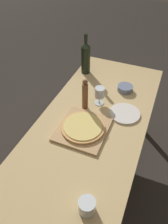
% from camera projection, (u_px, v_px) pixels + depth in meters
% --- Properties ---
extents(ground_plane, '(12.00, 12.00, 0.00)m').
position_uv_depth(ground_plane, '(91.00, 176.00, 2.11)').
color(ground_plane, '#2D2823').
extents(dining_table, '(0.76, 1.74, 0.77)m').
position_uv_depth(dining_table, '(93.00, 129.00, 1.65)').
color(dining_table, tan).
rests_on(dining_table, ground_plane).
extents(cutting_board, '(0.33, 0.36, 0.02)m').
position_uv_depth(cutting_board, '(83.00, 129.00, 1.51)').
color(cutting_board, tan).
rests_on(cutting_board, dining_table).
extents(pizza, '(0.30, 0.30, 0.02)m').
position_uv_depth(pizza, '(83.00, 127.00, 1.50)').
color(pizza, tan).
rests_on(pizza, cutting_board).
extents(wine_bottle, '(0.08, 0.08, 0.37)m').
position_uv_depth(wine_bottle, '(86.00, 58.00, 1.96)').
color(wine_bottle, black).
rests_on(wine_bottle, dining_table).
extents(pepper_mill, '(0.04, 0.04, 0.26)m').
position_uv_depth(pepper_mill, '(85.00, 95.00, 1.60)').
color(pepper_mill, brown).
rests_on(pepper_mill, dining_table).
extents(wine_glass, '(0.08, 0.08, 0.15)m').
position_uv_depth(wine_glass, '(100.00, 93.00, 1.66)').
color(wine_glass, silver).
rests_on(wine_glass, dining_table).
extents(small_bowl, '(0.13, 0.13, 0.05)m').
position_uv_depth(small_bowl, '(125.00, 88.00, 1.83)').
color(small_bowl, slate).
rests_on(small_bowl, dining_table).
extents(drinking_tumbler, '(0.09, 0.09, 0.08)m').
position_uv_depth(drinking_tumbler, '(87.00, 206.00, 1.08)').
color(drinking_tumbler, silver).
rests_on(drinking_tumbler, dining_table).
extents(dinner_plate, '(0.23, 0.23, 0.01)m').
position_uv_depth(dinner_plate, '(125.00, 113.00, 1.63)').
color(dinner_plate, silver).
rests_on(dinner_plate, dining_table).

